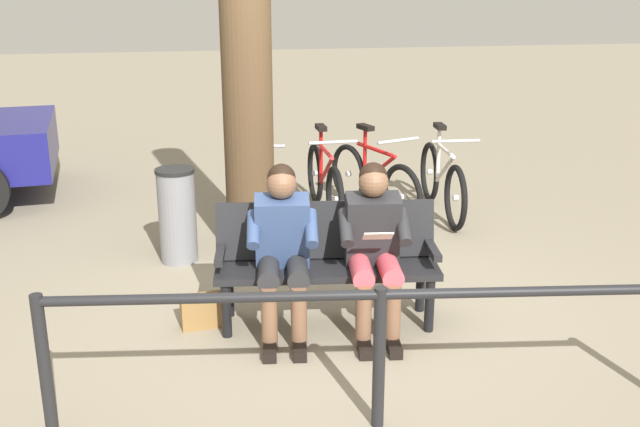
% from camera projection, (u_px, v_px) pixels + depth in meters
% --- Properties ---
extents(ground_plane, '(40.00, 40.00, 0.00)m').
position_uv_depth(ground_plane, '(331.00, 313.00, 5.69)').
color(ground_plane, gray).
extents(bench, '(1.64, 0.65, 0.87)m').
position_uv_depth(bench, '(326.00, 254.00, 5.45)').
color(bench, black).
rests_on(bench, ground).
extents(person_reading, '(0.52, 0.80, 1.20)m').
position_uv_depth(person_reading, '(374.00, 241.00, 5.26)').
color(person_reading, '#262628').
rests_on(person_reading, ground).
extents(person_companion, '(0.52, 0.80, 1.20)m').
position_uv_depth(person_companion, '(283.00, 243.00, 5.22)').
color(person_companion, '#334772').
rests_on(person_companion, ground).
extents(handbag, '(0.32, 0.18, 0.24)m').
position_uv_depth(handbag, '(202.00, 311.00, 5.44)').
color(handbag, olive).
rests_on(handbag, ground).
extents(tree_trunk, '(0.44, 0.44, 3.63)m').
position_uv_depth(tree_trunk, '(246.00, 52.00, 6.37)').
color(tree_trunk, '#4C3823').
rests_on(tree_trunk, ground).
extents(litter_bin, '(0.34, 0.34, 0.85)m').
position_uv_depth(litter_bin, '(177.00, 215.00, 6.59)').
color(litter_bin, slate).
rests_on(litter_bin, ground).
extents(bicycle_green, '(0.48, 1.68, 0.94)m').
position_uv_depth(bicycle_green, '(442.00, 181.00, 7.90)').
color(bicycle_green, black).
rests_on(bicycle_green, ground).
extents(bicycle_blue, '(0.68, 1.60, 0.94)m').
position_uv_depth(bicycle_blue, '(374.00, 182.00, 7.87)').
color(bicycle_blue, black).
rests_on(bicycle_blue, ground).
extents(bicycle_orange, '(0.48, 1.68, 0.94)m').
position_uv_depth(bicycle_orange, '(324.00, 183.00, 7.84)').
color(bicycle_orange, black).
rests_on(bicycle_orange, ground).
extents(bicycle_red, '(0.48, 1.68, 0.94)m').
position_uv_depth(bicycle_red, '(262.00, 187.00, 7.68)').
color(bicycle_red, black).
rests_on(bicycle_red, ground).
extents(railing_fence, '(3.69, 0.51, 0.85)m').
position_uv_depth(railing_fence, '(380.00, 328.00, 4.09)').
color(railing_fence, black).
rests_on(railing_fence, ground).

